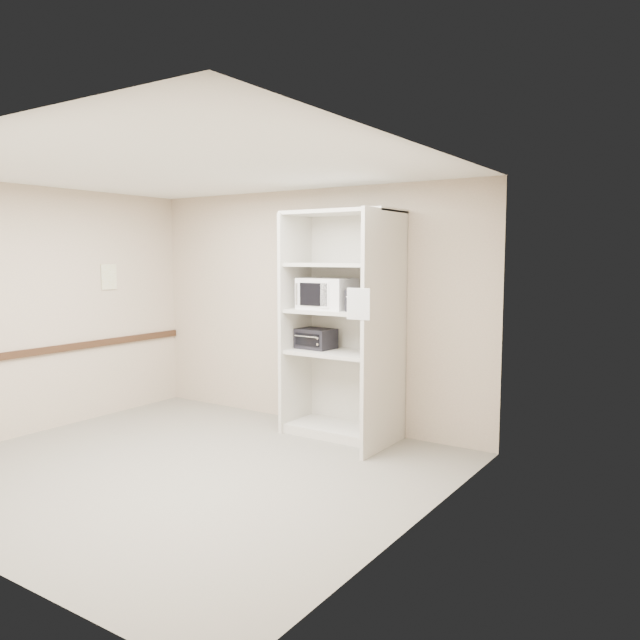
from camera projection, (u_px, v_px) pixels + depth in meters
The scene contains 12 objects.
floor at pixel (187, 469), 5.71m from camera, with size 4.50×4.00×0.01m, color slate.
ceiling at pixel (180, 169), 5.43m from camera, with size 4.50×4.00×0.01m, color white.
wall_back at pixel (310, 307), 7.23m from camera, with size 4.50×0.02×2.70m, color #C0AC93.
wall_left at pixel (37, 310), 6.81m from camera, with size 0.02×4.00×2.70m, color #C0AC93.
wall_right at pixel (414, 342), 4.34m from camera, with size 0.02×4.00×2.70m, color #C0AC93.
shelving_unit at pixel (346, 332), 6.64m from camera, with size 1.24×0.92×2.42m.
microwave at pixel (327, 294), 6.74m from camera, with size 0.56×0.43×0.34m, color white.
toaster_oven_upper at pixel (369, 301), 6.39m from camera, with size 0.40×0.30×0.23m, color black.
toaster_oven_lower at pixel (316, 339), 6.90m from camera, with size 0.40×0.30×0.22m, color black.
paper_sign at pixel (358, 304), 5.80m from camera, with size 0.23×0.01×0.29m, color white.
chair_rail at pixel (40, 351), 6.84m from camera, with size 0.04×3.98×0.08m, color #331F12.
wall_poster at pixel (109, 277), 7.55m from camera, with size 0.01×0.22×0.31m, color silver.
Camera 1 is at (4.08, -3.94, 1.94)m, focal length 35.00 mm.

